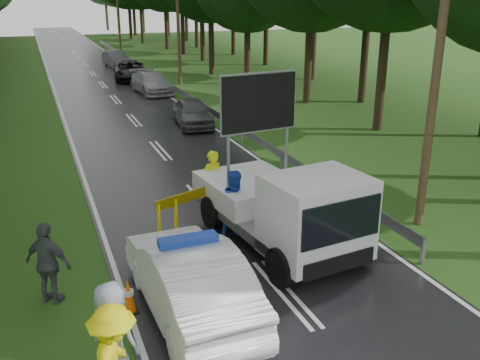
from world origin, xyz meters
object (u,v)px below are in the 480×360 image
officer (212,182)px  civilian (236,205)px  police_sedan (189,279)px  work_truck (285,207)px  queue_car_second (151,83)px  queue_car_first (193,112)px  queue_car_third (130,71)px  barrier (199,198)px  queue_car_fourth (116,59)px

officer → civilian: 2.00m
police_sedan → work_truck: bearing=-150.0°
civilian → queue_car_second: (2.61, 22.55, -0.27)m
work_truck → queue_car_second: size_ratio=1.20×
queue_car_first → queue_car_third: (-0.22, 15.77, 0.02)m
barrier → civilian: (0.72, -1.00, 0.06)m
barrier → queue_car_third: bearing=60.9°
police_sedan → queue_car_second: size_ratio=1.03×
barrier → queue_car_fourth: bearing=62.0°
queue_car_third → civilian: bearing=-87.7°
police_sedan → queue_car_third: police_sedan is taller
work_truck → civilian: work_truck is taller
queue_car_fourth → queue_car_second: bearing=-96.8°
queue_car_fourth → barrier: bearing=-102.5°
work_truck → queue_car_second: work_truck is taller
work_truck → civilian: bearing=124.5°
officer → queue_car_fourth: bearing=-107.9°
queue_car_third → queue_car_fourth: 7.88m
queue_car_first → queue_car_third: size_ratio=0.79×
police_sedan → queue_car_fourth: bearing=-98.8°
queue_car_second → barrier: bearing=-103.8°
queue_car_fourth → work_truck: bearing=-99.7°
civilian → queue_car_second: civilian is taller
police_sedan → queue_car_first: 16.44m
barrier → queue_car_fourth: 35.57m
work_truck → officer: bearing=100.1°
queue_car_first → queue_car_fourth: 23.65m
queue_car_second → queue_car_fourth: bearing=85.5°
queue_car_first → civilian: bearing=-95.4°
work_truck → officer: size_ratio=2.95×
officer → queue_car_third: 26.66m
queue_car_second → queue_car_third: size_ratio=0.94×
civilian → queue_car_fourth: (2.48, 36.43, -0.26)m
barrier → queue_car_second: bearing=58.4°
queue_car_first → queue_car_fourth: size_ratio=0.95×
officer → civilian: size_ratio=1.00×
queue_car_third → queue_car_second: bearing=-80.3°
barrier → queue_car_fourth: (3.19, 35.43, -0.20)m
work_truck → queue_car_first: 13.93m
work_truck → queue_car_fourth: 37.51m
officer → queue_car_fourth: size_ratio=0.45×
work_truck → queue_car_fourth: (1.55, 37.47, -0.47)m
police_sedan → queue_car_second: (4.76, 25.53, -0.11)m
barrier → queue_car_second: size_ratio=0.57×
police_sedan → queue_car_first: police_sedan is taller
work_truck → officer: (-0.94, 3.04, -0.21)m
police_sedan → queue_car_second: 25.97m
officer → queue_car_first: bearing=-117.1°
barrier → queue_car_fourth: queue_car_fourth is taller
barrier → civilian: bearing=-77.2°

